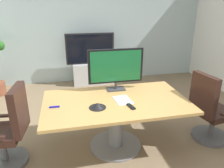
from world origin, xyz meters
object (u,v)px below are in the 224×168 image
(conference_table, at_px, (116,113))
(conference_phone, at_px, (97,106))
(office_chair_left, at_px, (9,134))
(wall_display_unit, at_px, (91,67))
(remote_control, at_px, (131,106))
(office_chair_right, at_px, (209,113))
(tv_monitor, at_px, (116,67))

(conference_table, height_order, conference_phone, conference_phone)
(office_chair_left, bearing_deg, wall_display_unit, 159.38)
(wall_display_unit, relative_size, remote_control, 7.71)
(office_chair_right, bearing_deg, tv_monitor, 58.58)
(conference_table, relative_size, remote_control, 11.67)
(office_chair_right, xyz_separation_m, tv_monitor, (-1.33, 0.54, 0.65))
(conference_table, xyz_separation_m, office_chair_right, (1.42, -0.14, -0.11))
(remote_control, bearing_deg, conference_phone, 158.44)
(office_chair_left, height_order, tv_monitor, tv_monitor)
(conference_table, distance_m, remote_control, 0.34)
(tv_monitor, xyz_separation_m, remote_control, (0.06, -0.64, -0.35))
(office_chair_left, xyz_separation_m, tv_monitor, (1.51, 0.47, 0.65))
(office_chair_right, distance_m, wall_display_unit, 3.19)
(tv_monitor, bearing_deg, wall_display_unit, 92.91)
(office_chair_left, xyz_separation_m, office_chair_right, (2.83, -0.07, 0.00))
(conference_table, bearing_deg, office_chair_left, -177.17)
(tv_monitor, height_order, remote_control, tv_monitor)
(conference_phone, distance_m, remote_control, 0.44)
(office_chair_left, bearing_deg, tv_monitor, 113.22)
(conference_phone, xyz_separation_m, remote_control, (0.43, -0.07, -0.02))
(office_chair_right, relative_size, conference_phone, 4.95)
(conference_table, xyz_separation_m, remote_control, (0.15, -0.24, 0.20))
(office_chair_left, distance_m, tv_monitor, 1.71)
(office_chair_right, bearing_deg, conference_table, 75.02)
(office_chair_left, xyz_separation_m, wall_display_unit, (1.39, 2.78, -0.01))
(office_chair_right, relative_size, remote_control, 6.41)
(wall_display_unit, bearing_deg, office_chair_right, -63.08)
(tv_monitor, bearing_deg, conference_table, -102.81)
(tv_monitor, bearing_deg, remote_control, -84.96)
(conference_table, relative_size, conference_phone, 9.02)
(tv_monitor, bearing_deg, conference_phone, -123.51)
(office_chair_left, bearing_deg, remote_control, 89.81)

